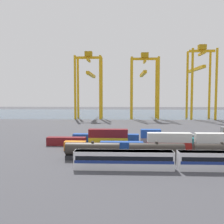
# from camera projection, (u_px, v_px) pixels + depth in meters

# --- Properties ---
(ground_plane) EXTENTS (420.00, 420.00, 0.00)m
(ground_plane) POSITION_uv_depth(u_px,v_px,m) (148.00, 129.00, 112.91)
(ground_plane) COLOR #424247
(harbour_water) EXTENTS (400.00, 110.00, 0.01)m
(harbour_water) POSITION_uv_depth(u_px,v_px,m) (136.00, 113.00, 211.97)
(harbour_water) COLOR #384C60
(harbour_water) RESTS_ON ground_plane
(freight_tank_row) EXTENTS (44.22, 3.03, 4.49)m
(freight_tank_row) POSITION_uv_depth(u_px,v_px,m) (156.00, 151.00, 59.70)
(freight_tank_row) COLOR #232326
(freight_tank_row) RESTS_ON ground_plane
(shipping_container_0) EXTENTS (6.04, 2.44, 2.60)m
(shipping_container_0) POSITION_uv_depth(u_px,v_px,m) (75.00, 146.00, 70.27)
(shipping_container_0) COLOR orange
(shipping_container_0) RESTS_ON ground_plane
(shipping_container_1) EXTENTS (12.10, 2.44, 2.60)m
(shipping_container_1) POSITION_uv_depth(u_px,v_px,m) (122.00, 146.00, 69.72)
(shipping_container_1) COLOR #1C4299
(shipping_container_1) RESTS_ON ground_plane
(shipping_container_2) EXTENTS (12.10, 2.44, 2.60)m
(shipping_container_2) POSITION_uv_depth(u_px,v_px,m) (169.00, 147.00, 69.18)
(shipping_container_2) COLOR #AD211C
(shipping_container_2) RESTS_ON ground_plane
(shipping_container_3) EXTENTS (12.10, 2.44, 2.60)m
(shipping_container_3) POSITION_uv_depth(u_px,v_px,m) (169.00, 137.00, 69.00)
(shipping_container_3) COLOR silver
(shipping_container_3) RESTS_ON shipping_container_2
(shipping_container_4) EXTENTS (12.10, 2.44, 2.60)m
(shipping_container_4) POSITION_uv_depth(u_px,v_px,m) (217.00, 147.00, 68.63)
(shipping_container_4) COLOR slate
(shipping_container_4) RESTS_ON ground_plane
(shipping_container_5) EXTENTS (12.10, 2.44, 2.60)m
(shipping_container_5) POSITION_uv_depth(u_px,v_px,m) (217.00, 138.00, 68.45)
(shipping_container_5) COLOR silver
(shipping_container_5) RESTS_ON shipping_container_4
(shipping_container_8) EXTENTS (12.10, 2.44, 2.60)m
(shipping_container_8) POSITION_uv_depth(u_px,v_px,m) (66.00, 141.00, 77.19)
(shipping_container_8) COLOR maroon
(shipping_container_8) RESTS_ON ground_plane
(shipping_container_9) EXTENTS (12.10, 2.44, 2.60)m
(shipping_container_9) POSITION_uv_depth(u_px,v_px,m) (108.00, 142.00, 76.65)
(shipping_container_9) COLOR gold
(shipping_container_9) RESTS_ON ground_plane
(shipping_container_10) EXTENTS (12.10, 2.44, 2.60)m
(shipping_container_10) POSITION_uv_depth(u_px,v_px,m) (108.00, 133.00, 76.47)
(shipping_container_10) COLOR maroon
(shipping_container_10) RESTS_ON shipping_container_9
(shipping_container_11) EXTENTS (6.04, 2.44, 2.60)m
(shipping_container_11) POSITION_uv_depth(u_px,v_px,m) (151.00, 142.00, 76.11)
(shipping_container_11) COLOR slate
(shipping_container_11) RESTS_ON ground_plane
(shipping_container_12) EXTENTS (6.04, 2.44, 2.60)m
(shipping_container_12) POSITION_uv_depth(u_px,v_px,m) (151.00, 134.00, 75.93)
(shipping_container_12) COLOR #1C4299
(shipping_container_12) RESTS_ON shipping_container_11
(shipping_container_13) EXTENTS (12.10, 2.44, 2.60)m
(shipping_container_13) POSITION_uv_depth(u_px,v_px,m) (194.00, 142.00, 75.57)
(shipping_container_13) COLOR #146066
(shipping_container_13) RESTS_ON ground_plane
(shipping_container_16) EXTENTS (6.04, 2.44, 2.60)m
(shipping_container_16) POSITION_uv_depth(u_px,v_px,m) (82.00, 138.00, 83.79)
(shipping_container_16) COLOR #1C4299
(shipping_container_16) RESTS_ON ground_plane
(shipping_container_17) EXTENTS (12.10, 2.44, 2.60)m
(shipping_container_17) POSITION_uv_depth(u_px,v_px,m) (121.00, 138.00, 83.24)
(shipping_container_17) COLOR #1C4299
(shipping_container_17) RESTS_ON ground_plane
(shipping_container_18) EXTENTS (6.04, 2.44, 2.60)m
(shipping_container_18) POSITION_uv_depth(u_px,v_px,m) (160.00, 138.00, 82.70)
(shipping_container_18) COLOR orange
(shipping_container_18) RESTS_ON ground_plane
(shipping_container_19) EXTENTS (12.10, 2.44, 2.60)m
(shipping_container_19) POSITION_uv_depth(u_px,v_px,m) (200.00, 138.00, 82.16)
(shipping_container_19) COLOR slate
(shipping_container_19) RESTS_ON ground_plane
(gantry_crane_west) EXTENTS (18.03, 39.69, 44.51)m
(gantry_crane_west) POSITION_uv_depth(u_px,v_px,m) (89.00, 79.00, 168.76)
(gantry_crane_west) COLOR gold
(gantry_crane_west) RESTS_ON ground_plane
(gantry_crane_central) EXTENTS (18.74, 37.48, 43.49)m
(gantry_crane_central) POSITION_uv_depth(u_px,v_px,m) (144.00, 79.00, 166.97)
(gantry_crane_central) COLOR gold
(gantry_crane_central) RESTS_ON ground_plane
(gantry_crane_east) EXTENTS (16.77, 38.72, 48.36)m
(gantry_crane_east) POSITION_uv_depth(u_px,v_px,m) (200.00, 75.00, 165.08)
(gantry_crane_east) COLOR gold
(gantry_crane_east) RESTS_ON ground_plane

